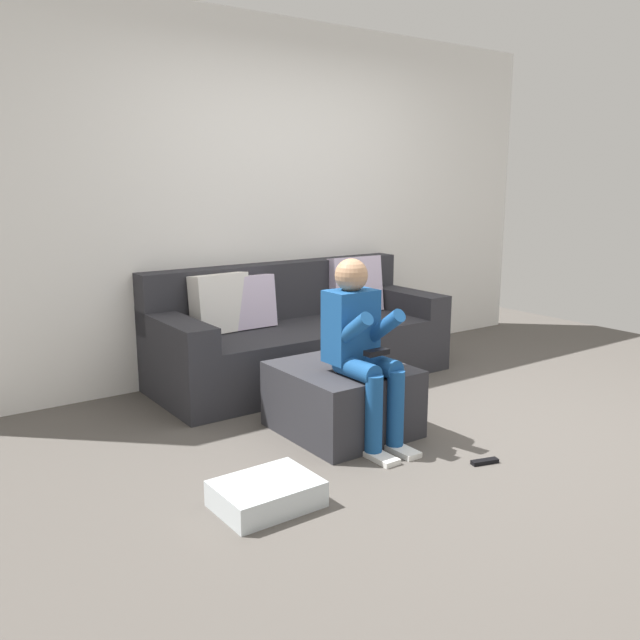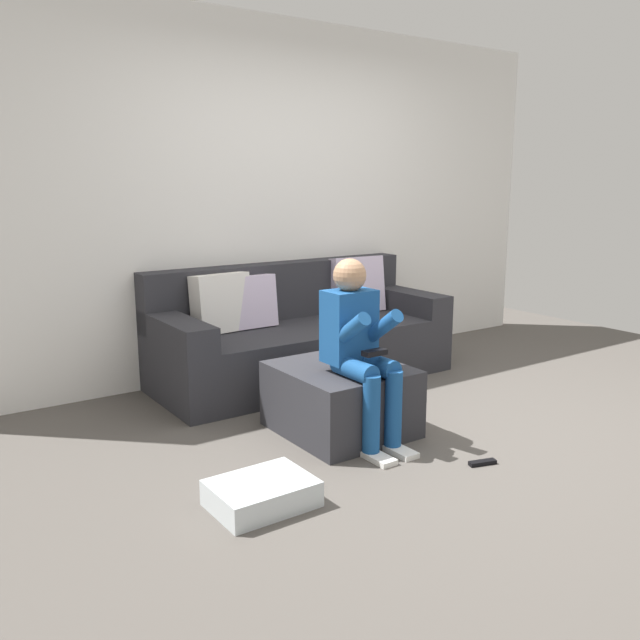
# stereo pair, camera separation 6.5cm
# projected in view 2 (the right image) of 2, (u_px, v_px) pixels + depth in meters

# --- Properties ---
(ground_plane) EXTENTS (6.76, 6.76, 0.00)m
(ground_plane) POSITION_uv_depth(u_px,v_px,m) (462.00, 436.00, 3.89)
(ground_plane) COLOR #544F49
(wall_back) EXTENTS (5.20, 0.10, 2.66)m
(wall_back) POSITION_uv_depth(u_px,v_px,m) (285.00, 199.00, 5.20)
(wall_back) COLOR white
(wall_back) RESTS_ON ground_plane
(couch_sectional) EXTENTS (2.22, 0.87, 0.87)m
(couch_sectional) POSITION_uv_depth(u_px,v_px,m) (298.00, 337.00, 4.98)
(couch_sectional) COLOR #2D2D33
(couch_sectional) RESTS_ON ground_plane
(ottoman) EXTENTS (0.68, 0.75, 0.40)m
(ottoman) POSITION_uv_depth(u_px,v_px,m) (341.00, 399.00, 3.94)
(ottoman) COLOR #2D2D33
(ottoman) RESTS_ON ground_plane
(person_seated) EXTENTS (0.28, 0.57, 1.05)m
(person_seated) POSITION_uv_depth(u_px,v_px,m) (359.00, 342.00, 3.70)
(person_seated) COLOR #194C8C
(person_seated) RESTS_ON ground_plane
(storage_bin) EXTENTS (0.46, 0.35, 0.12)m
(storage_bin) POSITION_uv_depth(u_px,v_px,m) (262.00, 493.00, 3.05)
(storage_bin) COLOR silver
(storage_bin) RESTS_ON ground_plane
(remote_near_ottoman) EXTENTS (0.16, 0.08, 0.02)m
(remote_near_ottoman) POSITION_uv_depth(u_px,v_px,m) (482.00, 463.00, 3.50)
(remote_near_ottoman) COLOR black
(remote_near_ottoman) RESTS_ON ground_plane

